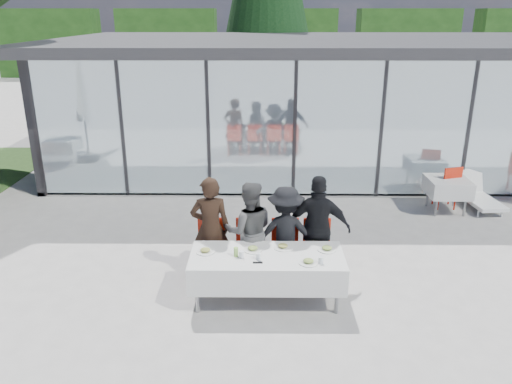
% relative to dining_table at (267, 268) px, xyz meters
% --- Properties ---
extents(ground, '(90.00, 90.00, 0.00)m').
position_rel_dining_table_xyz_m(ground, '(-0.36, 0.44, -0.54)').
color(ground, '#A19D99').
rests_on(ground, ground).
extents(pavilion, '(14.80, 8.80, 3.44)m').
position_rel_dining_table_xyz_m(pavilion, '(1.64, 8.61, 1.61)').
color(pavilion, gray).
rests_on(pavilion, ground).
extents(treeline, '(62.50, 2.00, 4.40)m').
position_rel_dining_table_xyz_m(treeline, '(-2.36, 28.44, 1.66)').
color(treeline, '#153510').
rests_on(treeline, ground).
extents(dining_table, '(2.26, 0.96, 0.75)m').
position_rel_dining_table_xyz_m(dining_table, '(0.00, 0.00, 0.00)').
color(dining_table, silver).
rests_on(dining_table, ground).
extents(diner_a, '(0.68, 0.68, 1.72)m').
position_rel_dining_table_xyz_m(diner_a, '(-0.89, 0.70, 0.32)').
color(diner_a, black).
rests_on(diner_a, ground).
extents(diner_chair_a, '(0.44, 0.44, 0.97)m').
position_rel_dining_table_xyz_m(diner_chair_a, '(-0.89, 0.75, -0.00)').
color(diner_chair_a, red).
rests_on(diner_chair_a, ground).
extents(diner_b, '(0.85, 0.85, 1.64)m').
position_rel_dining_table_xyz_m(diner_b, '(-0.28, 0.70, 0.28)').
color(diner_b, '#505050').
rests_on(diner_b, ground).
extents(diner_chair_b, '(0.44, 0.44, 0.97)m').
position_rel_dining_table_xyz_m(diner_chair_b, '(-0.28, 0.75, -0.00)').
color(diner_chair_b, red).
rests_on(diner_chair_b, ground).
extents(diner_c, '(1.03, 1.03, 1.56)m').
position_rel_dining_table_xyz_m(diner_c, '(0.30, 0.70, 0.24)').
color(diner_c, black).
rests_on(diner_c, ground).
extents(diner_chair_c, '(0.44, 0.44, 0.97)m').
position_rel_dining_table_xyz_m(diner_chair_c, '(0.30, 0.75, -0.00)').
color(diner_chair_c, red).
rests_on(diner_chair_c, ground).
extents(diner_d, '(1.15, 1.15, 1.74)m').
position_rel_dining_table_xyz_m(diner_d, '(0.82, 0.70, 0.33)').
color(diner_d, black).
rests_on(diner_d, ground).
extents(diner_chair_d, '(0.44, 0.44, 0.97)m').
position_rel_dining_table_xyz_m(diner_chair_d, '(0.82, 0.75, -0.00)').
color(diner_chair_d, red).
rests_on(diner_chair_d, ground).
extents(plate_a, '(0.28, 0.28, 0.07)m').
position_rel_dining_table_xyz_m(plate_a, '(-0.91, 0.08, 0.24)').
color(plate_a, silver).
rests_on(plate_a, dining_table).
extents(plate_b, '(0.28, 0.28, 0.07)m').
position_rel_dining_table_xyz_m(plate_b, '(-0.21, 0.15, 0.24)').
color(plate_b, silver).
rests_on(plate_b, dining_table).
extents(plate_c, '(0.28, 0.28, 0.07)m').
position_rel_dining_table_xyz_m(plate_c, '(0.24, 0.23, 0.24)').
color(plate_c, silver).
rests_on(plate_c, dining_table).
extents(plate_d, '(0.28, 0.28, 0.07)m').
position_rel_dining_table_xyz_m(plate_d, '(0.89, 0.16, 0.24)').
color(plate_d, silver).
rests_on(plate_d, dining_table).
extents(plate_extra, '(0.28, 0.28, 0.07)m').
position_rel_dining_table_xyz_m(plate_extra, '(0.58, -0.26, 0.24)').
color(plate_extra, silver).
rests_on(plate_extra, dining_table).
extents(juice_bottle, '(0.06, 0.06, 0.14)m').
position_rel_dining_table_xyz_m(juice_bottle, '(-0.45, -0.05, 0.28)').
color(juice_bottle, '#89C050').
rests_on(juice_bottle, dining_table).
extents(drinking_glasses, '(1.20, 0.24, 0.10)m').
position_rel_dining_table_xyz_m(drinking_glasses, '(0.08, -0.16, 0.26)').
color(drinking_glasses, silver).
rests_on(drinking_glasses, dining_table).
extents(folded_eyeglasses, '(0.14, 0.03, 0.01)m').
position_rel_dining_table_xyz_m(folded_eyeglasses, '(-0.13, -0.25, 0.22)').
color(folded_eyeglasses, black).
rests_on(folded_eyeglasses, dining_table).
extents(spare_table_right, '(0.86, 0.86, 0.74)m').
position_rel_dining_table_xyz_m(spare_table_right, '(3.94, 3.63, 0.02)').
color(spare_table_right, silver).
rests_on(spare_table_right, ground).
extents(spare_chair_b, '(0.55, 0.55, 0.97)m').
position_rel_dining_table_xyz_m(spare_chair_b, '(4.02, 3.80, -0.00)').
color(spare_chair_b, red).
rests_on(spare_chair_b, ground).
extents(lounger, '(0.74, 1.39, 0.72)m').
position_rel_dining_table_xyz_m(lounger, '(4.76, 4.00, -0.28)').
color(lounger, white).
rests_on(lounger, ground).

